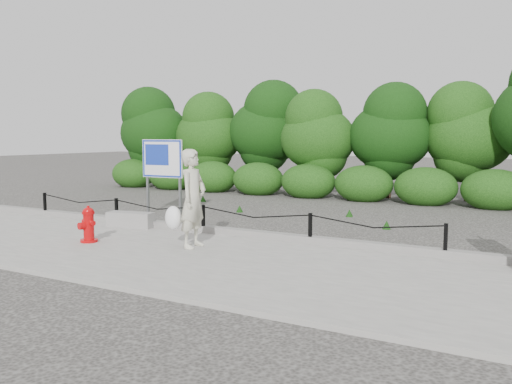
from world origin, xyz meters
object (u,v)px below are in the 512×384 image
object	(u,v)px
concrete_block	(131,220)
advertising_sign	(162,162)
fire_hydrant	(88,225)
pedestrian	(192,200)

from	to	relation	value
concrete_block	advertising_sign	size ratio (longest dim) A/B	0.52
advertising_sign	fire_hydrant	bearing A→B (deg)	-73.65
pedestrian	concrete_block	world-z (taller)	pedestrian
pedestrian	advertising_sign	bearing A→B (deg)	40.15
fire_hydrant	advertising_sign	world-z (taller)	advertising_sign
fire_hydrant	pedestrian	world-z (taller)	pedestrian
pedestrian	concrete_block	xyz separation A→B (m)	(-2.54, 1.11, -0.72)
fire_hydrant	concrete_block	distance (m)	1.79
concrete_block	advertising_sign	bearing A→B (deg)	111.70
pedestrian	advertising_sign	distance (m)	4.85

